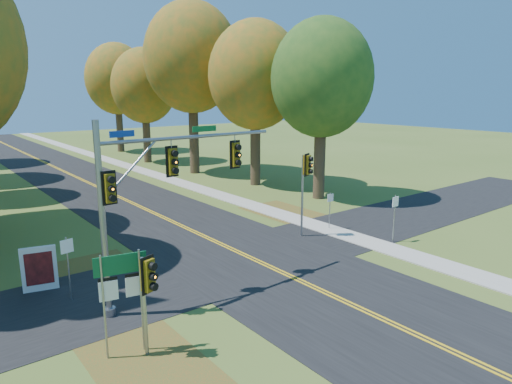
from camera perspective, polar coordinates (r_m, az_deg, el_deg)
ground at (r=20.33m, az=2.57°, el=-9.74°), size 160.00×160.00×0.00m
road_main at (r=20.33m, az=2.57°, el=-9.71°), size 8.00×160.00×0.02m
road_cross at (r=21.78m, az=-0.88°, el=-8.16°), size 60.00×6.00×0.02m
centerline_left at (r=20.26m, az=2.35°, el=-9.74°), size 0.10×160.00×0.01m
centerline_right at (r=20.38m, az=2.79°, el=-9.60°), size 0.10×160.00×0.01m
sidewalk_east at (r=24.57m, az=13.69°, el=-6.04°), size 1.60×160.00×0.06m
leaf_patch_w_near at (r=20.64m, az=-19.21°, el=-10.09°), size 4.00×6.00×0.00m
leaf_patch_e at (r=28.88m, az=5.10°, el=-3.00°), size 3.50×8.00×0.00m
leaf_patch_w_far at (r=14.45m, az=-13.48°, el=-19.99°), size 3.00×5.00×0.00m
tree_e_a at (r=33.18m, az=8.23°, el=13.81°), size 7.20×7.20×12.73m
tree_e_b at (r=37.86m, az=-0.07°, el=14.30°), size 7.60×7.60×13.33m
tree_e_c at (r=44.06m, az=-8.02°, el=16.22°), size 8.80×8.80×15.79m
tree_e_d at (r=51.84m, az=-13.77°, el=12.72°), size 7.00×7.00×12.32m
tree_e_e at (r=62.18m, az=-16.99°, el=13.32°), size 7.80×7.80×13.74m
traffic_mast at (r=16.58m, az=-12.89°, el=0.65°), size 7.49×0.86×6.80m
east_signal_pole at (r=24.05m, az=6.28°, el=2.22°), size 0.50×0.60×4.53m
ped_signal_pole at (r=13.63m, az=-13.36°, el=-10.97°), size 0.48×0.57×3.14m
route_sign_cluster at (r=13.99m, az=-16.46°, el=-10.86°), size 1.47×0.35×3.21m
info_kiosk at (r=19.93m, az=-25.46°, el=-8.69°), size 1.31×0.48×1.80m
reg_sign_e_north at (r=26.03m, az=9.25°, el=-1.52°), size 0.41×0.08×2.13m
reg_sign_e_south at (r=24.49m, az=16.96°, el=-2.19°), size 0.48×0.07×2.51m
reg_sign_w at (r=18.29m, az=-22.47°, el=-7.59°), size 0.47×0.12×2.48m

